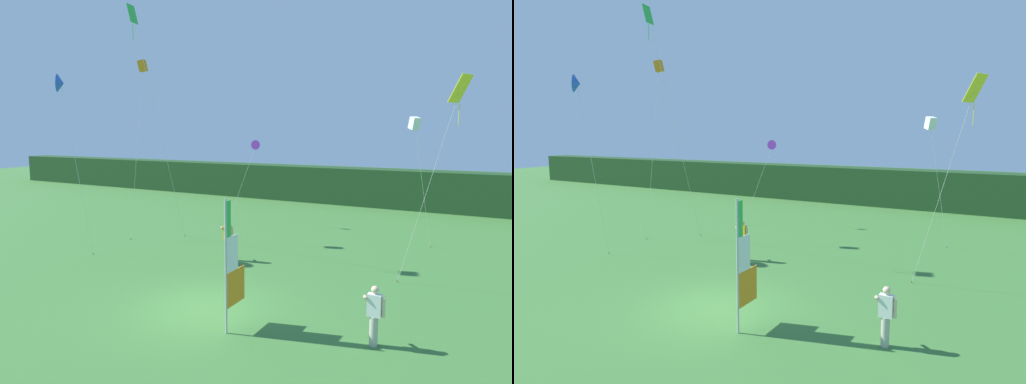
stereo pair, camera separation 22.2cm
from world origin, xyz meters
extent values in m
plane|color=#3D7533|center=(0.00, 0.00, 0.00)|extent=(120.00, 120.00, 0.00)
cube|color=#1E421E|center=(0.00, 22.48, 1.42)|extent=(80.00, 2.40, 2.84)
cylinder|color=#B7B7BC|center=(1.62, -1.19, 1.91)|extent=(0.06, 0.06, 3.82)
cube|color=orange|center=(1.62, -0.68, 1.20)|extent=(0.02, 0.97, 1.02)
cube|color=white|center=(1.62, -0.86, 2.21)|extent=(0.02, 0.60, 1.02)
cube|color=green|center=(1.62, -1.04, 3.23)|extent=(0.02, 0.23, 1.02)
cylinder|color=#B7B2A3|center=(5.40, 0.04, 0.41)|extent=(0.22, 0.22, 0.81)
cube|color=white|center=(5.40, 0.04, 1.11)|extent=(0.36, 0.20, 0.60)
sphere|color=beige|center=(5.40, 0.04, 1.54)|extent=(0.20, 0.20, 0.20)
cylinder|color=beige|center=(5.17, 0.11, 1.19)|extent=(0.09, 0.48, 0.42)
cylinder|color=beige|center=(5.63, 0.05, 1.09)|extent=(0.09, 0.14, 0.56)
cylinder|color=brown|center=(-2.12, 4.82, 0.46)|extent=(0.22, 0.22, 0.93)
cube|color=yellow|center=(-2.12, 4.82, 1.23)|extent=(0.36, 0.20, 0.61)
sphere|color=tan|center=(-2.12, 4.82, 1.66)|extent=(0.20, 0.20, 0.20)
cylinder|color=tan|center=(-2.35, 4.88, 1.31)|extent=(0.09, 0.48, 0.42)
cylinder|color=tan|center=(-1.89, 4.83, 1.21)|extent=(0.09, 0.14, 0.56)
cylinder|color=brown|center=(-6.57, 7.52, 0.04)|extent=(0.03, 0.03, 0.08)
cylinder|color=silver|center=(-6.36, 5.61, 5.31)|extent=(0.44, 3.84, 10.62)
cube|color=green|center=(-6.15, 3.70, 10.62)|extent=(0.31, 0.60, 0.78)
cylinder|color=green|center=(-6.15, 3.70, 9.87)|extent=(0.02, 0.02, 0.70)
cylinder|color=brown|center=(5.44, 11.38, 0.04)|extent=(0.03, 0.03, 0.08)
cylinder|color=silver|center=(5.03, 10.75, 3.00)|extent=(0.84, 1.28, 5.99)
cube|color=white|center=(4.62, 10.12, 5.99)|extent=(0.60, 0.61, 0.62)
cylinder|color=brown|center=(-6.05, 10.98, 0.04)|extent=(0.03, 0.03, 0.08)
cylinder|color=silver|center=(-5.34, 11.51, 2.42)|extent=(1.44, 1.09, 4.85)
cone|color=purple|center=(-4.63, 12.05, 4.84)|extent=(0.59, 0.26, 0.57)
cylinder|color=brown|center=(-8.05, 2.60, 0.04)|extent=(0.03, 0.03, 0.08)
cylinder|color=silver|center=(-8.73, 2.53, 3.88)|extent=(1.38, 0.16, 7.77)
cone|color=blue|center=(-9.42, 2.46, 7.77)|extent=(0.78, 0.82, 0.82)
cylinder|color=brown|center=(-8.57, 5.52, 0.04)|extent=(0.03, 0.03, 0.08)
cylinder|color=silver|center=(-8.43, 6.03, 4.49)|extent=(0.29, 1.04, 8.97)
cube|color=orange|center=(-8.29, 6.54, 8.97)|extent=(0.57, 0.52, 0.61)
cylinder|color=brown|center=(4.99, 5.43, 0.04)|extent=(0.03, 0.03, 0.08)
cylinder|color=silver|center=(5.89, 5.17, 3.49)|extent=(1.82, 0.53, 6.99)
cube|color=yellow|center=(6.80, 4.92, 6.99)|extent=(0.71, 0.83, 0.88)
cylinder|color=yellow|center=(6.80, 4.92, 6.15)|extent=(0.02, 0.02, 0.70)
camera|label=1|loc=(7.88, -10.97, 5.57)|focal=30.66mm
camera|label=2|loc=(8.07, -10.86, 5.57)|focal=30.66mm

